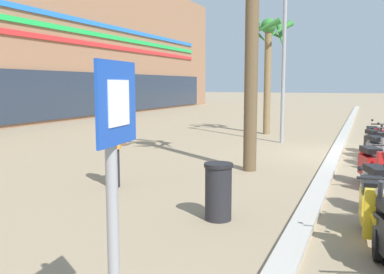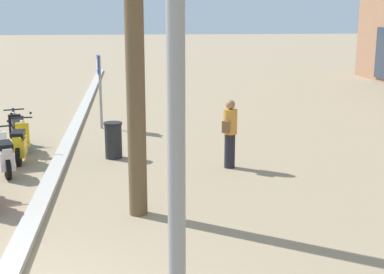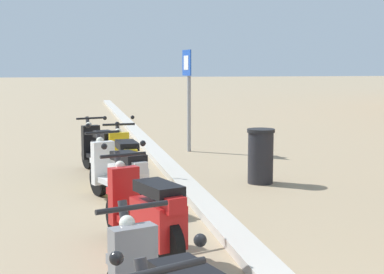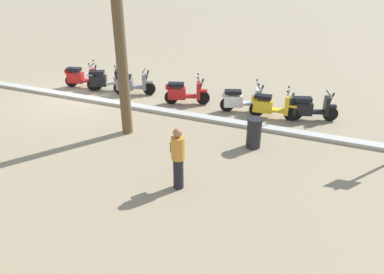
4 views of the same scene
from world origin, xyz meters
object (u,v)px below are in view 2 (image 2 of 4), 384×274
(scooter_yellow_lead_nearest, at_px, (20,144))
(pedestrian_by_palm_tree, at_px, (230,132))
(crossing_sign, at_px, (99,83))
(scooter_white_mid_rear, at_px, (4,155))
(litter_bin, at_px, (113,140))
(scooter_black_last_in_row, at_px, (18,133))

(scooter_yellow_lead_nearest, xyz_separation_m, pedestrian_by_palm_tree, (1.27, 5.19, 0.44))
(scooter_yellow_lead_nearest, height_order, crossing_sign, crossing_sign)
(scooter_yellow_lead_nearest, height_order, scooter_white_mid_rear, same)
(scooter_yellow_lead_nearest, xyz_separation_m, scooter_white_mid_rear, (1.13, -0.17, -0.00))
(crossing_sign, xyz_separation_m, litter_bin, (3.83, 0.50, -1.02))
(crossing_sign, bearing_deg, scooter_yellow_lead_nearest, -25.91)
(crossing_sign, bearing_deg, scooter_white_mid_rear, -22.25)
(pedestrian_by_palm_tree, distance_m, litter_bin, 3.12)
(scooter_black_last_in_row, distance_m, litter_bin, 2.98)
(scooter_white_mid_rear, distance_m, pedestrian_by_palm_tree, 5.37)
(scooter_yellow_lead_nearest, bearing_deg, scooter_black_last_in_row, -166.45)
(scooter_black_last_in_row, height_order, crossing_sign, crossing_sign)
(scooter_black_last_in_row, relative_size, pedestrian_by_palm_tree, 1.00)
(scooter_black_last_in_row, bearing_deg, pedestrian_by_palm_tree, 64.91)
(scooter_black_last_in_row, relative_size, scooter_white_mid_rear, 0.98)
(scooter_black_last_in_row, distance_m, crossing_sign, 3.48)
(scooter_black_last_in_row, bearing_deg, litter_bin, 63.60)
(scooter_black_last_in_row, xyz_separation_m, scooter_yellow_lead_nearest, (1.31, 0.32, -0.00))
(scooter_black_last_in_row, distance_m, pedestrian_by_palm_tree, 6.09)
(scooter_yellow_lead_nearest, xyz_separation_m, crossing_sign, (-3.81, 1.85, 1.05))
(litter_bin, bearing_deg, scooter_yellow_lead_nearest, -90.41)
(scooter_yellow_lead_nearest, distance_m, scooter_white_mid_rear, 1.14)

